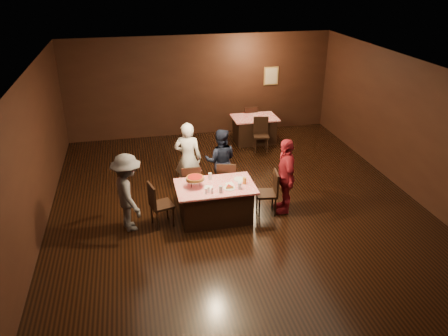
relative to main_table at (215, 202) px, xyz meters
The scene contains 23 objects.
room 1.84m from the main_table, ahead, with size 10.00×10.04×3.02m.
main_table is the anchor object (origin of this frame).
back_table 4.44m from the main_table, 63.70° to the left, with size 1.30×0.90×0.77m, color red.
chair_far_left 0.85m from the main_table, 118.07° to the left, with size 0.42×0.42×0.95m, color black.
chair_far_right 0.85m from the main_table, 61.93° to the left, with size 0.42×0.42×0.95m, color black.
chair_end_left 1.10m from the main_table, behind, with size 0.42×0.42×0.95m, color black.
chair_end_right 1.10m from the main_table, ahead, with size 0.42×0.42×0.95m, color black.
chair_back_near 3.83m from the main_table, 59.05° to the left, with size 0.42×0.42×0.95m, color black.
chair_back_far 4.99m from the main_table, 66.75° to the left, with size 0.42×0.42×0.95m, color black.
diner_white_jacket 1.41m from the main_table, 106.25° to the left, with size 0.62×0.41×1.70m, color white.
diner_navy_hoodie 1.30m from the main_table, 73.08° to the left, with size 0.74×0.58×1.52m, color black.
diner_grey_knit 1.78m from the main_table, behind, with size 1.04×0.60×1.60m, color #4F4F54.
diner_red_shirt 1.56m from the main_table, ahead, with size 0.97×0.40×1.65m, color maroon.
pizza_stand 0.70m from the main_table, behind, with size 0.38×0.38×0.22m.
plate_with_slice 0.51m from the main_table, 35.75° to the right, with size 0.25×0.25×0.06m.
plate_empty 0.69m from the main_table, 15.26° to the left, with size 0.25×0.25×0.01m, color white.
glass_front_left 0.55m from the main_table, 80.54° to the right, with size 0.08×0.08×0.14m, color silver.
glass_front_right 0.69m from the main_table, 29.05° to the right, with size 0.08×0.08×0.14m, color silver.
glass_amber 0.75m from the main_table, ahead, with size 0.08×0.08×0.14m, color #BF7F26.
glass_back 0.55m from the main_table, 99.46° to the left, with size 0.08×0.08×0.14m, color silver.
condiments 0.55m from the main_table, 122.43° to the right, with size 0.17×0.10×0.09m.
napkin_center 0.49m from the main_table, ahead, with size 0.16×0.16×0.01m, color white.
napkin_left 0.42m from the main_table, 161.57° to the right, with size 0.16×0.16×0.01m, color white.
Camera 1 is at (-2.06, -7.75, 4.87)m, focal length 35.00 mm.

